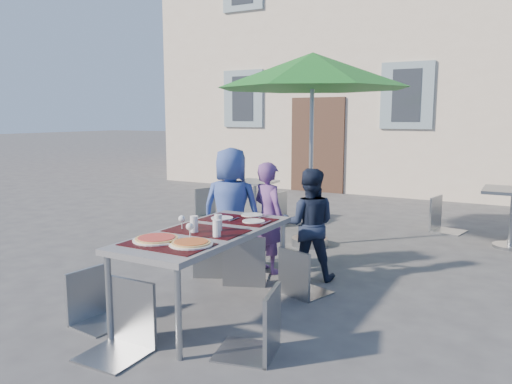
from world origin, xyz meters
The scene contains 21 objects.
ground centered at (0.00, 0.00, 0.00)m, with size 90.00×90.00×0.00m, color #404043.
building centered at (0.00, 11.50, 4.85)m, with size 13.60×8.20×11.10m.
dining_table centered at (-0.12, 0.15, 0.70)m, with size 0.80×1.85×0.76m.
pizza_near_left centered at (-0.27, -0.35, 0.77)m, with size 0.39×0.39×0.03m.
pizza_near_right centered at (0.06, -0.33, 0.77)m, with size 0.35×0.35×0.03m.
glassware centered at (-0.07, 0.06, 0.83)m, with size 0.50×0.41×0.15m.
place_settings centered at (-0.10, 0.76, 0.76)m, with size 0.61×0.50×0.01m.
child_0 centered at (-0.57, 1.31, 0.71)m, with size 0.69×0.45×1.42m, color #354D94.
child_1 centered at (-0.18, 1.48, 0.63)m, with size 0.46×0.30×1.26m, color #663E7E.
child_2 centered at (0.32, 1.46, 0.61)m, with size 0.59×0.34×1.21m, color #182035.
chair_0 centered at (-0.65, 1.03, 0.53)m, with size 0.54×0.54×0.92m.
chair_1 centered at (-0.20, 0.97, 0.60)m, with size 0.59×0.59×1.02m.
chair_2 centered at (0.46, 0.93, 0.53)m, with size 0.51×0.51×0.91m.
chair_3 centered at (-0.83, -0.54, 0.51)m, with size 0.44×0.43×0.88m.
chair_4 centered at (0.70, -0.37, 0.57)m, with size 0.52×0.52×0.97m.
chair_5 centered at (-0.24, -0.80, 0.59)m, with size 0.45×0.46×1.01m.
patio_umbrella centered at (-0.21, 2.78, 2.33)m, with size 2.55×2.55×2.59m.
cafe_table_0 centered at (-1.68, 3.87, 0.44)m, with size 0.64×0.64×0.68m.
bg_chair_l_0 centered at (-2.57, 3.77, 0.56)m, with size 0.56×0.56×0.96m.
bg_chair_r_0 centered at (-1.25, 3.72, 0.61)m, with size 0.49×0.49×1.04m.
bg_chair_l_1 centered at (1.25, 4.59, 0.60)m, with size 0.53×0.53×1.01m.
Camera 1 is at (2.36, -3.45, 1.76)m, focal length 35.00 mm.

